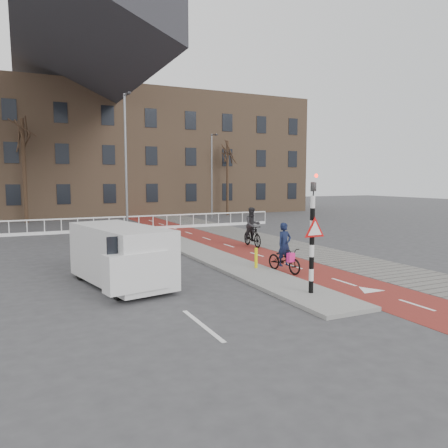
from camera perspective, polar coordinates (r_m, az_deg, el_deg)
name	(u,v)px	position (r m, az deg, el deg)	size (l,w,h in m)	color
ground	(290,280)	(15.33, 8.63, -7.30)	(120.00, 120.00, 0.00)	#38383A
bike_lane	(213,241)	(24.70, -1.40, -2.20)	(2.50, 60.00, 0.01)	maroon
sidewalk	(257,238)	(25.94, 4.27, -1.83)	(3.00, 60.00, 0.01)	slate
curb_island	(223,261)	(18.40, -0.16, -4.83)	(1.80, 16.00, 0.12)	gray
traffic_signal	(313,230)	(13.02, 11.50, -0.81)	(0.80, 0.80, 3.68)	black
bollard	(256,258)	(16.66, 4.21, -4.44)	(0.12, 0.12, 0.76)	yellow
cyclist_near	(284,256)	(16.50, 7.89, -4.12)	(0.86, 1.84, 1.86)	black
cyclist_far	(252,230)	(22.49, 3.72, -0.85)	(0.89, 1.92, 2.03)	black
van	(121,254)	(14.70, -13.35, -3.87)	(2.73, 4.83, 1.96)	silver
railing	(78,228)	(29.75, -18.54, -0.54)	(28.00, 0.10, 0.99)	silver
townhouse_row	(78,134)	(44.92, -18.54, 11.13)	(46.00, 10.00, 15.90)	#7F6047
tree_mid	(24,171)	(38.18, -24.62, 6.30)	(0.30, 0.30, 8.21)	#2F2015
tree_right	(228,178)	(42.24, 0.47, 6.01)	(0.25, 0.25, 7.13)	#2F2015
streetlight_near	(126,169)	(24.68, -12.67, 7.04)	(0.12, 0.12, 8.07)	slate
streetlight_right	(212,177)	(38.73, -1.61, 6.21)	(0.12, 0.12, 7.40)	slate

